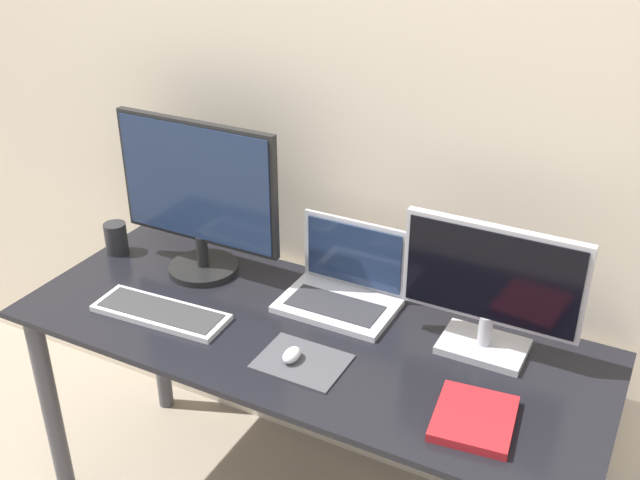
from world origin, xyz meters
name	(u,v)px	position (x,y,z in m)	size (l,w,h in m)	color
wall_back	(368,107)	(0.00, 0.69, 1.25)	(7.00, 0.05, 2.50)	beige
desk	(305,370)	(0.00, 0.31, 0.60)	(1.61, 0.63, 0.73)	black
monitor_left	(198,196)	(-0.43, 0.46, 0.98)	(0.53, 0.21, 0.48)	black
monitor_right	(491,288)	(0.45, 0.46, 0.92)	(0.46, 0.15, 0.36)	#B2B2B7
laptop	(344,284)	(0.03, 0.50, 0.79)	(0.32, 0.22, 0.23)	silver
keyboard	(161,313)	(-0.39, 0.20, 0.74)	(0.40, 0.15, 0.02)	silver
mousepad	(302,362)	(0.06, 0.19, 0.73)	(0.22, 0.17, 0.00)	#47474C
mouse	(292,355)	(0.04, 0.18, 0.75)	(0.04, 0.06, 0.03)	silver
book	(474,418)	(0.51, 0.18, 0.74)	(0.20, 0.22, 0.02)	red
mug	(116,238)	(-0.75, 0.43, 0.78)	(0.07, 0.07, 0.10)	#262628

